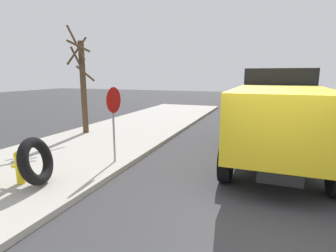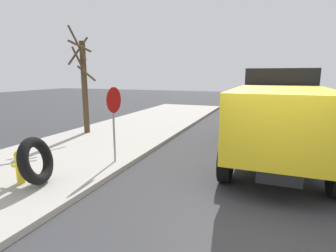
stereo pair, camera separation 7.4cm
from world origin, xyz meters
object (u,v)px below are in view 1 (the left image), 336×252
Objects in this scene: fire_hydrant at (20,166)px; bare_tree at (83,83)px; loose_tire at (36,161)px; stop_sign at (114,111)px; dump_truck_yellow at (279,111)px; dump_truck_orange at (270,93)px; dump_truck_red at (264,86)px; dump_truck_gray at (259,83)px.

bare_tree is (5.40, 2.21, 1.83)m from fire_hydrant.
loose_tire is 0.52× the size of stop_sign.
dump_truck_orange is at bearing 1.10° from dump_truck_yellow.
stop_sign is 21.98m from dump_truck_red.
bare_tree is at bearing 158.02° from dump_truck_red.
loose_tire is 0.17× the size of dump_truck_gray.
dump_truck_orange is at bearing -176.18° from dump_truck_gray.
dump_truck_orange reaches higher than stop_sign.
dump_truck_orange reaches higher than fire_hydrant.
bare_tree is (-18.48, 7.46, 0.81)m from dump_truck_red.
dump_truck_yellow reaches higher than stop_sign.
dump_truck_yellow is at bearing -49.51° from loose_tire.
dump_truck_orange is at bearing -41.67° from bare_tree.
loose_tire is at bearing -153.39° from bare_tree.
stop_sign is at bearing -29.73° from fire_hydrant.
stop_sign reaches higher than loose_tire.
dump_truck_yellow and dump_truck_gray have the same top height.
bare_tree reaches higher than dump_truck_orange.
dump_truck_orange is 1.01× the size of dump_truck_gray.
dump_truck_gray is (28.70, 1.46, 0.00)m from dump_truck_yellow.
loose_tire is 15.19m from dump_truck_orange.
dump_truck_red is (9.57, 0.47, 0.00)m from dump_truck_orange.
loose_tire is (0.08, -0.45, 0.16)m from fire_hydrant.
loose_tire is 0.16× the size of dump_truck_red.
dump_truck_red reaches higher than fire_hydrant.
dump_truck_orange is (12.05, -4.43, -0.11)m from stop_sign.
dump_truck_orange is 11.95m from bare_tree.
dump_truck_orange and dump_truck_gray have the same top height.
dump_truck_red is (21.62, -3.96, -0.11)m from stop_sign.
dump_truck_gray reaches higher than loose_tire.
dump_truck_gray is at bearing 3.82° from dump_truck_orange.
loose_tire is at bearing 168.61° from dump_truck_red.
fire_hydrant is at bearing 100.50° from loose_tire.
dump_truck_red is 9.60m from dump_truck_gray.
dump_truck_red is 19.94m from bare_tree.
dump_truck_red is at bearing -10.38° from stop_sign.
dump_truck_gray is at bearing 2.91° from dump_truck_yellow.
loose_tire is 0.17× the size of dump_truck_yellow.
loose_tire is 33.61m from dump_truck_gray.
stop_sign reaches higher than fire_hydrant.
dump_truck_red reaches higher than stop_sign.
loose_tire is at bearing 173.18° from dump_truck_gray.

